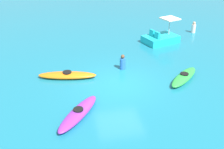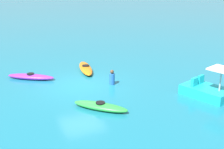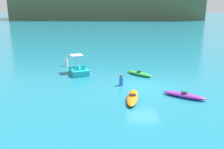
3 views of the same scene
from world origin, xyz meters
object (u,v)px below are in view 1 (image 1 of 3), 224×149
at_px(kayak_orange, 67,75).
at_px(person_by_kayaks, 123,63).
at_px(person_near_shore, 194,28).
at_px(kayak_green, 184,77).
at_px(kayak_purple, 78,113).
at_px(pedal_boat_cyan, 161,38).

bearing_deg(kayak_orange, person_by_kayaks, 98.80).
bearing_deg(kayak_orange, person_near_shore, 119.85).
xyz_separation_m(person_near_shore, person_by_kayaks, (5.32, -6.96, 0.00)).
distance_m(kayak_green, person_by_kayaks, 3.46).
height_order(person_near_shore, person_by_kayaks, same).
bearing_deg(kayak_purple, person_by_kayaks, 144.87).
relative_size(kayak_purple, person_near_shore, 3.20).
relative_size(kayak_purple, person_by_kayaks, 3.20).
distance_m(kayak_purple, kayak_green, 6.17).
distance_m(kayak_orange, person_near_shore, 11.66).
relative_size(kayak_green, person_by_kayaks, 2.79).
relative_size(kayak_green, pedal_boat_cyan, 0.90).
height_order(kayak_purple, person_by_kayaks, person_by_kayaks).
bearing_deg(person_by_kayaks, pedal_boat_cyan, 135.34).
bearing_deg(person_by_kayaks, kayak_purple, -35.13).
xyz_separation_m(kayak_purple, person_near_shore, (-9.43, 9.86, 0.22)).
distance_m(pedal_boat_cyan, person_by_kayaks, 5.23).
height_order(kayak_green, person_near_shore, person_near_shore).
bearing_deg(person_near_shore, kayak_orange, -60.15).
bearing_deg(person_near_shore, kayak_purple, -46.27).
xyz_separation_m(pedal_boat_cyan, person_near_shore, (-1.60, 3.29, 0.05)).
xyz_separation_m(kayak_orange, person_near_shore, (-5.80, 10.11, 0.22)).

